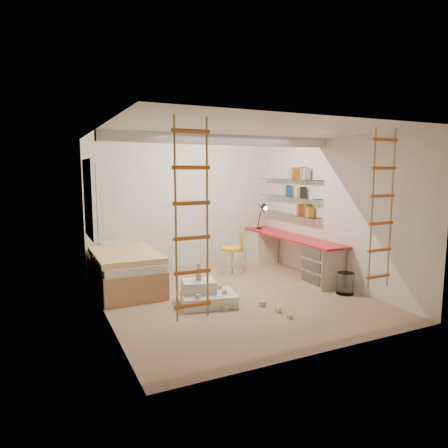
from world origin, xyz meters
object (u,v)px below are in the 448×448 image
swivel_chair (233,258)px  play_platform (206,295)px  desk (290,253)px  bed (124,269)px

swivel_chair → play_platform: bearing=-129.8°
desk → play_platform: desk is taller
bed → desk: bearing=-6.5°
desk → bed: bearing=173.5°
bed → play_platform: (0.95, -1.39, -0.19)m
swivel_chair → play_platform: swivel_chair is taller
swivel_chair → play_platform: 1.89m
desk → play_platform: bearing=-155.5°
desk → swivel_chair: (-1.04, 0.42, -0.09)m
bed → swivel_chair: (2.15, 0.06, -0.02)m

